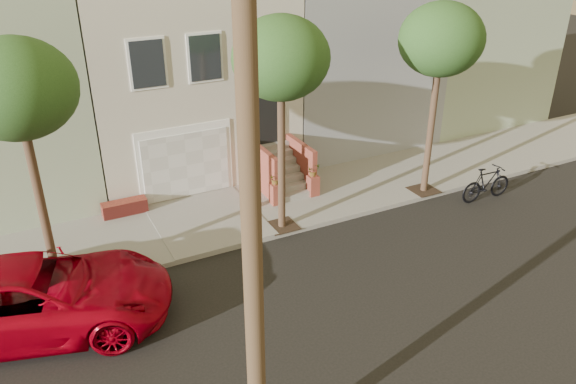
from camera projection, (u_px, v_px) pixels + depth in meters
name	position (u px, v px, depth m)	size (l,w,h in m)	color
ground	(316.00, 311.00, 13.78)	(90.00, 90.00, 0.00)	black
sidewalk	(234.00, 215.00, 18.02)	(40.00, 3.70, 0.15)	gray
house_row	(171.00, 65.00, 21.10)	(33.10, 11.70, 7.00)	beige
tree_left	(16.00, 91.00, 12.32)	(2.70, 2.57, 6.30)	#2D2116
tree_mid	(281.00, 60.00, 14.97)	(2.70, 2.57, 6.30)	#2D2116
tree_right	(441.00, 41.00, 17.22)	(2.70, 2.57, 6.30)	#2D2116
pickup_truck	(34.00, 297.00, 12.86)	(2.86, 6.19, 1.72)	#9D0112
motorcycle	(487.00, 183.00, 18.90)	(0.57, 2.01, 1.21)	black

